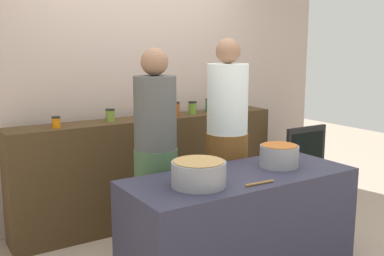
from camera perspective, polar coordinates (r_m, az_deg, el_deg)
The scene contains 17 objects.
storefront_wall at distance 4.62m, azimuth -7.40°, elevation 7.58°, with size 4.80×0.12×3.00m, color #B7A193.
display_shelf at distance 4.47m, azimuth -5.19°, elevation -5.25°, with size 2.70×0.36×1.04m, color #43301A.
prep_table at distance 3.39m, azimuth 6.05°, elevation -12.47°, with size 1.70×0.70×0.81m, color #2D2D42.
preserve_jar_0 at distance 3.96m, azimuth -16.81°, elevation 0.72°, with size 0.07×0.07×0.10m.
preserve_jar_1 at distance 4.18m, azimuth -10.31°, elevation 1.61°, with size 0.09×0.09×0.11m.
preserve_jar_2 at distance 4.26m, azimuth -5.46°, elevation 1.89°, with size 0.08×0.08×0.11m.
preserve_jar_3 at distance 4.40m, azimuth -4.53°, elevation 2.12°, with size 0.07×0.07×0.11m.
preserve_jar_4 at distance 4.40m, azimuth -2.09°, elevation 2.40°, with size 0.08×0.08×0.14m.
preserve_jar_5 at distance 4.56m, azimuth 0.06°, elevation 2.59°, with size 0.09×0.09×0.13m.
preserve_jar_6 at distance 4.71m, azimuth 2.18°, elevation 2.89°, with size 0.08×0.08×0.14m.
preserve_jar_7 at distance 4.89m, azimuth 5.13°, elevation 3.01°, with size 0.07×0.07×0.12m.
cooking_pot_left at distance 2.96m, azimuth 0.85°, elevation -5.78°, with size 0.36×0.36×0.17m.
cooking_pot_center at distance 3.49m, azimuth 10.96°, elevation -3.47°, with size 0.29×0.29×0.17m.
wooden_spoon at distance 3.04m, azimuth 8.54°, elevation -6.91°, with size 0.02×0.02×0.23m, color #9E703D.
cook_with_tongs at distance 3.58m, azimuth -4.58°, elevation -4.91°, with size 0.34×0.34×1.71m.
cook_in_cap at distance 3.95m, azimuth 4.43°, elevation -2.94°, with size 0.37×0.37×1.78m.
chalkboard_sign at distance 5.08m, azimuth 14.14°, elevation -4.58°, with size 0.55×0.05×0.86m.
Camera 1 is at (-1.96, -2.73, 1.72)m, focal length 42.16 mm.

